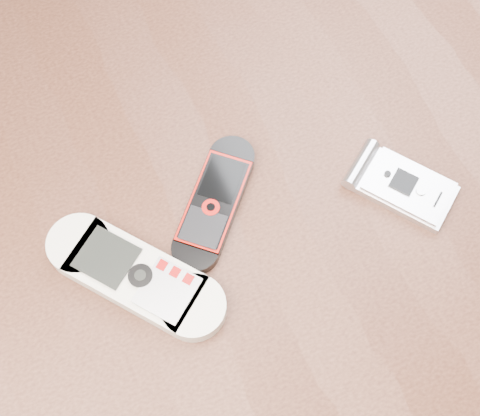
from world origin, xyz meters
The scene contains 5 objects.
ground centered at (0.00, 0.00, 0.00)m, with size 4.00×4.00×0.00m, color #472B19.
table centered at (0.00, 0.00, 0.64)m, with size 1.20×0.80×0.75m.
nokia_white centered at (-0.10, -0.02, 0.76)m, with size 0.05×0.17×0.02m, color silver.
nokia_black_red centered at (-0.01, 0.02, 0.76)m, with size 0.04×0.14×0.01m, color black.
motorola_razr centered at (0.15, -0.04, 0.76)m, with size 0.05×0.10×0.01m, color silver.
Camera 1 is at (-0.09, -0.22, 1.29)m, focal length 50.00 mm.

